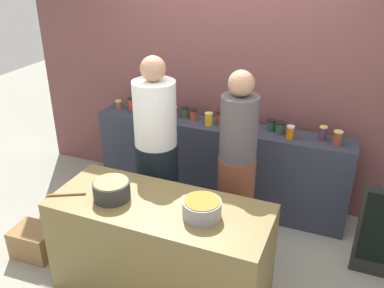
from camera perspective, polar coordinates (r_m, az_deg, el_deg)
name	(u,v)px	position (r m, az deg, el deg)	size (l,w,h in m)	color
ground	(177,264)	(3.94, -2.01, -16.00)	(12.00, 12.00, 0.00)	gray
storefront_wall	(232,62)	(4.45, 5.49, 10.98)	(4.80, 0.12, 3.00)	brown
display_shelf	(219,165)	(4.52, 3.62, -2.85)	(2.70, 0.36, 0.93)	#2F3343
prep_table	(161,248)	(3.47, -4.21, -13.90)	(1.70, 0.70, 0.83)	brown
preserve_jar_0	(119,105)	(4.78, -9.93, 5.28)	(0.07, 0.07, 0.10)	brown
preserve_jar_1	(131,104)	(4.72, -8.21, 5.36)	(0.07, 0.07, 0.14)	#B83A23
preserve_jar_2	(137,110)	(4.59, -7.42, 4.60)	(0.08, 0.08, 0.10)	#452752
preserve_jar_3	(147,111)	(4.54, -6.12, 4.49)	(0.08, 0.08, 0.12)	#452057
preserve_jar_4	(173,112)	(4.46, -2.54, 4.35)	(0.08, 0.08, 0.13)	gold
preserve_jar_5	(185,112)	(4.49, -0.89, 4.34)	(0.08, 0.08, 0.10)	#355333
preserve_jar_6	(193,114)	(4.42, 0.18, 4.03)	(0.08, 0.08, 0.11)	#A43B24
preserve_jar_7	(209,119)	(4.28, 2.28, 3.42)	(0.08, 0.08, 0.13)	gold
preserve_jar_8	(220,118)	(4.31, 3.83, 3.51)	(0.08, 0.08, 0.12)	#943F18
preserve_jar_9	(243,121)	(4.28, 6.99, 3.11)	(0.07, 0.07, 0.12)	#3D185C
preserve_jar_10	(271,125)	(4.23, 10.69, 2.57)	(0.09, 0.09, 0.11)	#1E4830
preserve_jar_11	(280,128)	(4.17, 11.88, 2.17)	(0.09, 0.09, 0.12)	#2F4536
preserve_jar_12	(290,132)	(4.08, 13.18, 1.57)	(0.07, 0.07, 0.13)	orange
preserve_jar_13	(323,133)	(4.13, 17.32, 1.43)	(0.07, 0.07, 0.14)	#4B2B45
preserve_jar_14	(338,138)	(4.07, 19.13, 0.77)	(0.08, 0.08, 0.14)	brown
cooking_pot_left	(112,190)	(3.30, -10.85, -6.13)	(0.29, 0.29, 0.15)	#2D2D2D
cooking_pot_center	(202,209)	(3.05, 1.35, -8.75)	(0.28, 0.28, 0.13)	gray
wooden_spoon	(67,194)	(3.45, -16.62, -6.56)	(0.02, 0.02, 0.29)	#9E703D
cook_with_tongs	(157,160)	(3.91, -4.81, -2.14)	(0.40, 0.40, 1.77)	black
cook_in_cap	(237,172)	(3.76, 6.07, -3.76)	(0.34, 0.34, 1.71)	brown
bread_crate	(35,241)	(4.23, -20.56, -12.24)	(0.37, 0.30, 0.27)	olive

